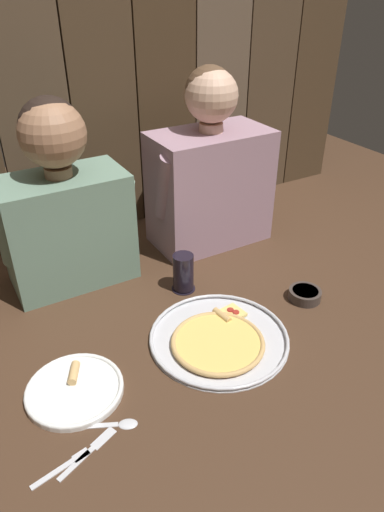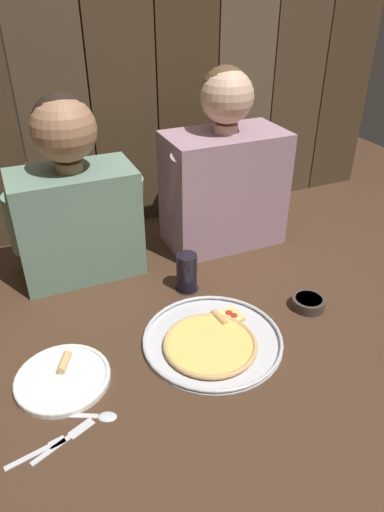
{
  "view_description": "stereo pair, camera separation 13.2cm",
  "coord_description": "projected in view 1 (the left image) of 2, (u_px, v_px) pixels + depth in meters",
  "views": [
    {
      "loc": [
        -0.57,
        -0.87,
        0.87
      ],
      "look_at": [
        -0.0,
        0.1,
        0.18
      ],
      "focal_mm": 32.56,
      "sensor_mm": 36.0,
      "label": 1
    },
    {
      "loc": [
        -0.45,
        -0.93,
        0.87
      ],
      "look_at": [
        -0.0,
        0.1,
        0.18
      ],
      "focal_mm": 32.56,
      "sensor_mm": 36.0,
      "label": 2
    }
  ],
  "objects": [
    {
      "name": "ground_plane",
      "position": [
        211.0,
        324.0,
        1.34
      ],
      "size": [
        3.2,
        3.2,
        0.0
      ],
      "primitive_type": "plane",
      "color": "#422B1C"
    },
    {
      "name": "pizza_tray",
      "position": [
        219.0,
        339.0,
        1.27
      ],
      "size": [
        0.39,
        0.39,
        0.03
      ],
      "color": "silver",
      "rests_on": "ground"
    },
    {
      "name": "dinner_plate",
      "position": [
        75.0,
        389.0,
        1.12
      ],
      "size": [
        0.24,
        0.24,
        0.03
      ],
      "color": "white",
      "rests_on": "ground"
    },
    {
      "name": "drinking_glass",
      "position": [
        183.0,
        273.0,
        1.46
      ],
      "size": [
        0.08,
        0.08,
        0.13
      ],
      "color": "black",
      "rests_on": "ground"
    },
    {
      "name": "dipping_bowl",
      "position": [
        305.0,
        294.0,
        1.43
      ],
      "size": [
        0.1,
        0.1,
        0.03
      ],
      "color": "#3D332D",
      "rests_on": "ground"
    },
    {
      "name": "table_fork",
      "position": [
        64.0,
        466.0,
        0.95
      ],
      "size": [
        0.13,
        0.04,
        0.01
      ],
      "color": "silver",
      "rests_on": "ground"
    },
    {
      "name": "table_knife",
      "position": [
        88.0,
        453.0,
        0.98
      ],
      "size": [
        0.15,
        0.08,
        0.01
      ],
      "color": "silver",
      "rests_on": "ground"
    },
    {
      "name": "table_spoon",
      "position": [
        118.0,
        424.0,
        1.04
      ],
      "size": [
        0.13,
        0.08,
        0.01
      ],
      "color": "silver",
      "rests_on": "ground"
    },
    {
      "name": "diner_left",
      "position": [
        64.0,
        204.0,
        1.41
      ],
      "size": [
        0.42,
        0.21,
        0.58
      ],
      "color": "slate",
      "rests_on": "ground"
    },
    {
      "name": "diner_right",
      "position": [
        210.0,
        172.0,
        1.63
      ],
      "size": [
        0.45,
        0.23,
        0.62
      ],
      "color": "gray",
      "rests_on": "ground"
    },
    {
      "name": "wooden_backdrop_wall",
      "position": [
        101.0,
        77.0,
        1.58
      ],
      "size": [
        2.19,
        0.03,
        1.12
      ],
      "color": "brown",
      "rests_on": "ground"
    }
  ]
}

